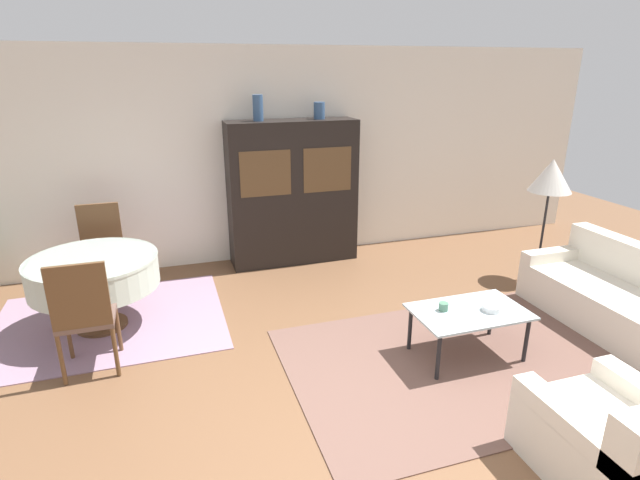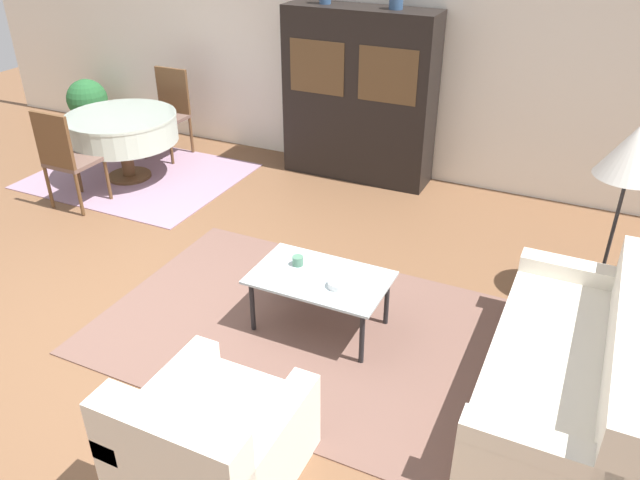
# 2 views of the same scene
# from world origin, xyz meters

# --- Properties ---
(ground_plane) EXTENTS (14.00, 14.00, 0.00)m
(ground_plane) POSITION_xyz_m (0.00, 0.00, 0.00)
(ground_plane) COLOR brown
(wall_back) EXTENTS (10.00, 0.06, 2.70)m
(wall_back) POSITION_xyz_m (0.00, 3.63, 1.35)
(wall_back) COLOR silver
(wall_back) RESTS_ON ground_plane
(area_rug) EXTENTS (3.00, 2.06, 0.01)m
(area_rug) POSITION_xyz_m (1.21, 0.52, 0.01)
(area_rug) COLOR brown
(area_rug) RESTS_ON ground_plane
(dining_rug) EXTENTS (2.23, 1.78, 0.01)m
(dining_rug) POSITION_xyz_m (-1.76, 2.24, 0.01)
(dining_rug) COLOR gray
(dining_rug) RESTS_ON ground_plane
(couch) EXTENTS (0.84, 1.95, 0.78)m
(couch) POSITION_xyz_m (3.04, 0.54, 0.28)
(couch) COLOR silver
(couch) RESTS_ON ground_plane
(armchair) EXTENTS (0.83, 0.91, 0.76)m
(armchair) POSITION_xyz_m (1.37, -0.91, 0.28)
(armchair) COLOR silver
(armchair) RESTS_ON ground_plane
(coffee_table) EXTENTS (0.98, 0.61, 0.44)m
(coffee_table) POSITION_xyz_m (1.30, 0.60, 0.41)
(coffee_table) COLOR black
(coffee_table) RESTS_ON area_rug
(display_cabinet) EXTENTS (1.63, 0.47, 1.83)m
(display_cabinet) POSITION_xyz_m (0.46, 3.35, 0.92)
(display_cabinet) COLOR black
(display_cabinet) RESTS_ON ground_plane
(dining_table) EXTENTS (1.20, 1.20, 0.73)m
(dining_table) POSITION_xyz_m (-1.83, 2.16, 0.58)
(dining_table) COLOR brown
(dining_table) RESTS_ON dining_rug
(dining_chair_near) EXTENTS (0.44, 0.44, 1.02)m
(dining_chair_near) POSITION_xyz_m (-1.83, 1.34, 0.57)
(dining_chair_near) COLOR brown
(dining_chair_near) RESTS_ON dining_rug
(dining_chair_far) EXTENTS (0.44, 0.44, 1.02)m
(dining_chair_far) POSITION_xyz_m (-1.83, 2.99, 0.57)
(dining_chair_far) COLOR brown
(dining_chair_far) RESTS_ON dining_rug
(floor_lamp) EXTENTS (0.48, 0.48, 1.45)m
(floor_lamp) POSITION_xyz_m (3.14, 1.86, 1.23)
(floor_lamp) COLOR black
(floor_lamp) RESTS_ON ground_plane
(cup) EXTENTS (0.08, 0.08, 0.07)m
(cup) POSITION_xyz_m (1.09, 0.67, 0.48)
(cup) COLOR #4C7A60
(cup) RESTS_ON coffee_table
(bowl) EXTENTS (0.16, 0.16, 0.05)m
(bowl) POSITION_xyz_m (1.48, 0.54, 0.47)
(bowl) COLOR white
(bowl) RESTS_ON coffee_table
(potted_plant) EXTENTS (0.52, 0.52, 0.72)m
(potted_plant) POSITION_xyz_m (-3.26, 3.12, 0.41)
(potted_plant) COLOR #4C4C51
(potted_plant) RESTS_ON ground_plane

